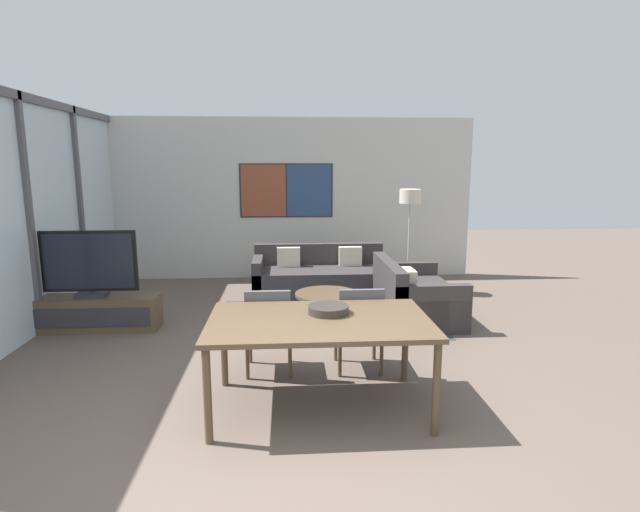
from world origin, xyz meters
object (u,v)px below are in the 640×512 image
object	(u,v)px
television	(89,264)
floor_lamp	(410,205)
dining_chair_left	(269,324)
sofa_main	(320,277)
sofa_side	(411,298)
dining_table	(319,327)
dining_chair_centre	(359,322)
tv_console	(94,313)
coffee_table	(327,299)
fruit_bowl	(328,309)

from	to	relation	value
television	floor_lamp	xyz separation A→B (m)	(4.28, 1.58, 0.56)
dining_chair_left	sofa_main	bearing A→B (deg)	76.90
dining_chair_left	floor_lamp	size ratio (longest dim) A/B	0.53
sofa_side	dining_table	world-z (taller)	dining_table
sofa_side	television	bearing A→B (deg)	93.62
dining_chair_centre	dining_table	bearing A→B (deg)	-120.96
tv_console	sofa_side	bearing A→B (deg)	3.63
tv_console	coffee_table	xyz separation A→B (m)	(2.88, 0.25, 0.05)
sofa_main	fruit_bowl	world-z (taller)	fruit_bowl
television	coffee_table	bearing A→B (deg)	4.86
coffee_table	tv_console	bearing A→B (deg)	-175.13
dining_table	fruit_bowl	bearing A→B (deg)	59.22
sofa_side	coffee_table	distance (m)	1.12
sofa_main	dining_table	world-z (taller)	dining_table
floor_lamp	sofa_side	bearing A→B (deg)	-101.79
sofa_side	dining_chair_left	world-z (taller)	dining_chair_left
tv_console	fruit_bowl	distance (m)	3.44
tv_console	dining_chair_left	world-z (taller)	dining_chair_left
dining_chair_centre	fruit_bowl	world-z (taller)	dining_chair_centre
floor_lamp	sofa_main	bearing A→B (deg)	-178.48
sofa_side	coffee_table	size ratio (longest dim) A/B	1.84
sofa_side	dining_chair_left	distance (m)	2.50
television	coffee_table	xyz separation A→B (m)	(2.88, 0.24, -0.56)
fruit_bowl	floor_lamp	bearing A→B (deg)	66.49
coffee_table	dining_chair_left	xyz separation A→B (m)	(-0.70, -1.70, 0.23)
sofa_main	sofa_side	bearing A→B (deg)	-48.99
tv_console	sofa_main	bearing A→B (deg)	28.20
fruit_bowl	coffee_table	bearing A→B (deg)	85.64
dining_chair_left	fruit_bowl	xyz separation A→B (m)	(0.52, -0.59, 0.31)
coffee_table	dining_chair_centre	distance (m)	1.72
sofa_side	dining_chair_left	xyz separation A→B (m)	(-1.82, -1.70, 0.23)
sofa_side	floor_lamp	xyz separation A→B (m)	(0.28, 1.33, 1.11)
dining_table	sofa_main	bearing A→B (deg)	86.00
tv_console	fruit_bowl	xyz separation A→B (m)	(2.71, -2.04, 0.60)
tv_console	coffee_table	world-z (taller)	tv_console
fruit_bowl	television	bearing A→B (deg)	143.05
sofa_side	dining_table	distance (m)	2.84
television	floor_lamp	bearing A→B (deg)	20.27
dining_table	floor_lamp	bearing A→B (deg)	66.19
television	dining_chair_left	world-z (taller)	television
sofa_main	sofa_side	xyz separation A→B (m)	(1.12, -1.29, -0.00)
dining_table	dining_chair_centre	size ratio (longest dim) A/B	2.09
dining_chair_left	fruit_bowl	bearing A→B (deg)	-48.25
television	dining_table	xyz separation A→B (m)	(2.62, -2.18, -0.11)
coffee_table	dining_table	size ratio (longest dim) A/B	0.46
coffee_table	fruit_bowl	xyz separation A→B (m)	(-0.17, -2.28, 0.54)
dining_chair_centre	sofa_side	bearing A→B (deg)	61.00
tv_console	fruit_bowl	world-z (taller)	fruit_bowl
coffee_table	fruit_bowl	distance (m)	2.35
television	sofa_side	xyz separation A→B (m)	(4.00, 0.25, -0.56)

